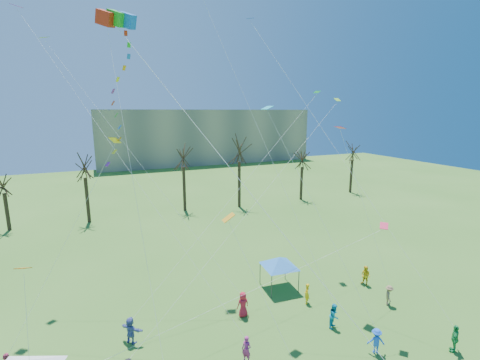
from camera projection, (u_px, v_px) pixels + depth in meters
name	position (u px, v px, depth m)	size (l,w,h in m)	color
distant_building	(206.00, 136.00, 96.74)	(60.00, 14.00, 15.00)	gray
bare_tree_row	(180.00, 165.00, 47.56)	(69.41, 7.74, 11.10)	black
big_box_kite	(124.00, 101.00, 18.37)	(6.29, 7.55, 23.78)	red
canopy_tent_blue	(279.00, 262.00, 27.71)	(3.71, 3.71, 2.79)	#3F3F44
festival_crowd	(241.00, 342.00, 20.27)	(26.44, 10.08, 1.86)	red
small_kites_aloft	(221.00, 114.00, 23.70)	(25.89, 18.67, 33.76)	orange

